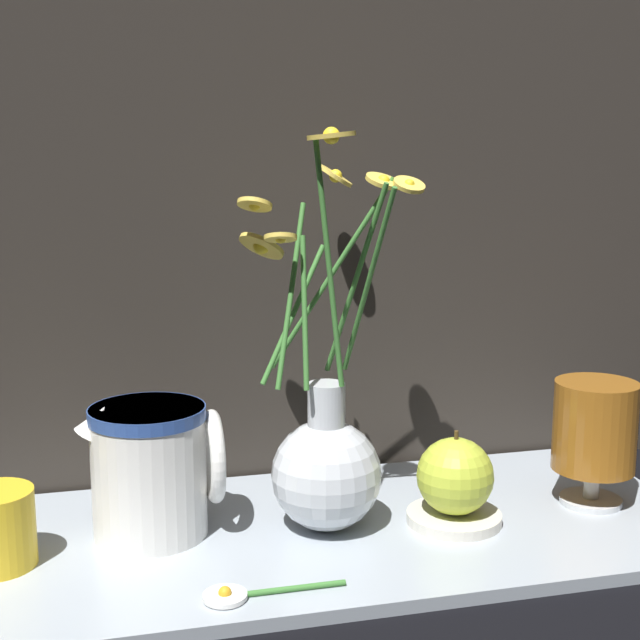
% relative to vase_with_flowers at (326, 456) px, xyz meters
% --- Properties ---
extents(ground_plane, '(6.00, 6.00, 0.00)m').
position_rel_vase_with_flowers_xyz_m(ground_plane, '(-0.01, -0.00, -0.08)').
color(ground_plane, black).
extents(shelf, '(0.75, 0.31, 0.01)m').
position_rel_vase_with_flowers_xyz_m(shelf, '(-0.01, -0.00, -0.08)').
color(shelf, '#9EA8B2').
rests_on(shelf, ground_plane).
extents(vase_with_flowers, '(0.18, 0.19, 0.37)m').
position_rel_vase_with_flowers_xyz_m(vase_with_flowers, '(0.00, 0.00, 0.00)').
color(vase_with_flowers, silver).
rests_on(vase_with_flowers, shelf).
extents(ceramic_pitcher, '(0.13, 0.11, 0.13)m').
position_rel_vase_with_flowers_xyz_m(ceramic_pitcher, '(-0.16, 0.02, -0.00)').
color(ceramic_pitcher, white).
rests_on(ceramic_pitcher, shelf).
extents(tea_glass, '(0.08, 0.08, 0.13)m').
position_rel_vase_with_flowers_xyz_m(tea_glass, '(0.28, -0.01, 0.01)').
color(tea_glass, silver).
rests_on(tea_glass, shelf).
extents(saucer_plate, '(0.09, 0.09, 0.01)m').
position_rel_vase_with_flowers_xyz_m(saucer_plate, '(0.12, -0.02, -0.07)').
color(saucer_plate, silver).
rests_on(saucer_plate, shelf).
extents(orange_fruit, '(0.07, 0.07, 0.08)m').
position_rel_vase_with_flowers_xyz_m(orange_fruit, '(0.12, -0.02, -0.02)').
color(orange_fruit, '#B7C638').
rests_on(orange_fruit, saucer_plate).
extents(loose_daisy, '(0.12, 0.04, 0.01)m').
position_rel_vase_with_flowers_xyz_m(loose_daisy, '(-0.10, -0.12, -0.07)').
color(loose_daisy, '#3D7A33').
rests_on(loose_daisy, shelf).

